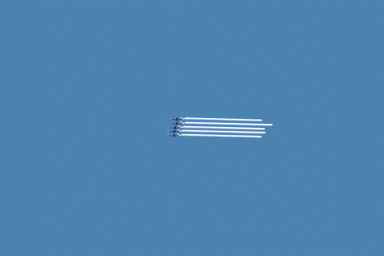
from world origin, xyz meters
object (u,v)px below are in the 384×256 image
(jet_center, at_px, (174,128))
(jet_far_right, at_px, (173,136))
(jet_inner_right, at_px, (174,131))
(jet_inner_left, at_px, (176,123))
(jet_far_left, at_px, (176,119))

(jet_center, distance_m, jet_far_right, 21.74)
(jet_center, xyz_separation_m, jet_inner_right, (10.75, 0.01, 0.13))
(jet_center, relative_size, jet_inner_right, 1.00)
(jet_center, bearing_deg, jet_inner_left, -175.66)
(jet_center, bearing_deg, jet_far_left, -179.46)
(jet_inner_left, relative_size, jet_inner_right, 1.00)
(jet_inner_right, height_order, jet_far_right, jet_inner_right)
(jet_far_right, bearing_deg, jet_inner_right, 178.72)
(jet_inner_left, distance_m, jet_far_right, 33.22)
(jet_far_left, relative_size, jet_inner_left, 1.00)
(jet_inner_right, bearing_deg, jet_center, -179.94)
(jet_far_left, height_order, jet_inner_left, jet_far_left)
(jet_inner_right, xyz_separation_m, jet_far_right, (10.98, -0.24, -0.14))
(jet_far_right, bearing_deg, jet_far_left, 179.97)
(jet_inner_left, bearing_deg, jet_far_left, 176.53)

